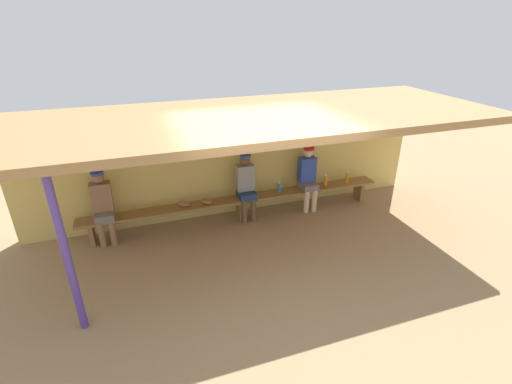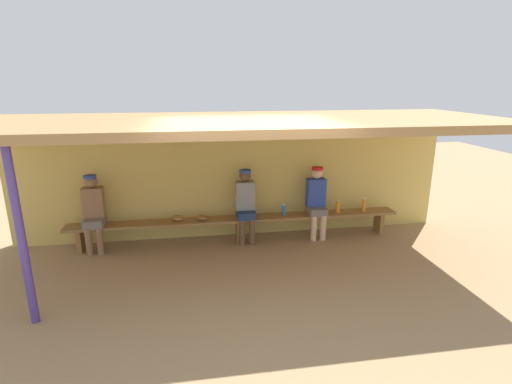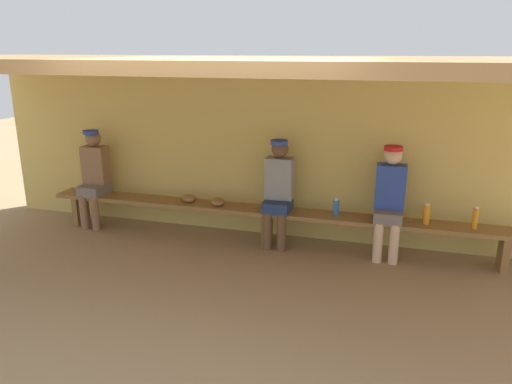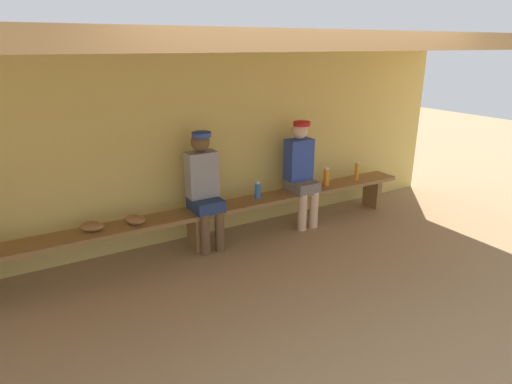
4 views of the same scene
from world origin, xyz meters
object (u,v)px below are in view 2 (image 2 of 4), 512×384
Objects in this scene: player_in_blue at (93,210)px; baseball_glove_worn at (177,218)px; bench at (238,221)px; support_post at (21,239)px; water_bottle_green at (284,210)px; baseball_glove_tan at (201,217)px; water_bottle_clear at (338,206)px; player_in_white at (246,202)px; player_leftmost at (316,199)px; water_bottle_orange at (364,205)px.

baseball_glove_worn is at bearing 1.14° from player_in_blue.
player_in_blue is (-2.48, 0.00, 0.36)m from bench.
water_bottle_green is at bearing 30.55° from support_post.
baseball_glove_tan is (1.82, -0.01, -0.24)m from player_in_blue.
water_bottle_green is (3.62, 2.14, -0.54)m from support_post.
baseball_glove_worn is (-2.98, 0.03, -0.07)m from water_bottle_clear.
player_in_white is 5.43× the size of water_bottle_clear.
support_post is 3.54m from bench.
player_leftmost is 3.95m from player_in_blue.
water_bottle_clear is (4.66, 2.11, -0.52)m from support_post.
water_bottle_clear reaches higher than water_bottle_green.
bench is 22.88× the size of water_bottle_orange.
player_leftmost reaches higher than bench.
bench is (2.76, 2.10, -0.71)m from support_post.
player_in_blue is 3.34m from water_bottle_green.
water_bottle_green is at bearing -142.31° from baseball_glove_worn.
water_bottle_green reaches higher than baseball_glove_tan.
player_leftmost is 1.00× the size of player_in_blue.
player_in_white reaches higher than baseball_glove_worn.
player_in_white is at bearing 0.00° from player_in_blue.
baseball_glove_tan is (-2.13, -0.01, -0.24)m from player_leftmost.
water_bottle_green is at bearing 2.64° from player_in_white.
water_bottle_orange is (5.17, 2.08, -0.51)m from support_post.
support_post is 8.39× the size of water_bottle_orange.
player_in_white is (-1.33, 0.00, 0.00)m from player_leftmost.
bench is at bearing -177.55° from water_bottle_green.
water_bottle_clear is 0.94× the size of water_bottle_orange.
water_bottle_orange is at bearing 21.93° from support_post.
baseball_glove_tan is at bearing -178.39° from water_bottle_green.
player_leftmost reaches higher than water_bottle_clear.
support_post is 3.03m from baseball_glove_tan.
water_bottle_clear is at bearing 0.03° from player_in_blue.
baseball_glove_tan is (2.10, 2.09, -0.60)m from support_post.
baseball_glove_tan is at bearing 179.78° from water_bottle_orange.
water_bottle_orange is (1.55, -0.05, 0.03)m from water_bottle_green.
baseball_glove_worn is at bearing 178.70° from player_in_white.
player_in_white reaches higher than bench.
player_in_blue is 4.37m from water_bottle_clear.
player_in_blue is (0.28, 2.10, -0.35)m from support_post.
baseball_glove_tan is at bearing -179.74° from water_bottle_clear.
player_leftmost is 1.00× the size of player_in_white.
player_in_blue is at bearing 82.29° from support_post.
water_bottle_clear is at bearing 0.07° from player_in_white.
player_leftmost is 6.47× the size of water_bottle_green.
water_bottle_orange is 1.09× the size of baseball_glove_tan.
bench is 4.46× the size of player_leftmost.
support_post is at bearing -158.07° from water_bottle_orange.
baseball_glove_worn reaches higher than bench.
player_in_white reaches higher than water_bottle_green.
water_bottle_clear is 1.03× the size of baseball_glove_tan.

